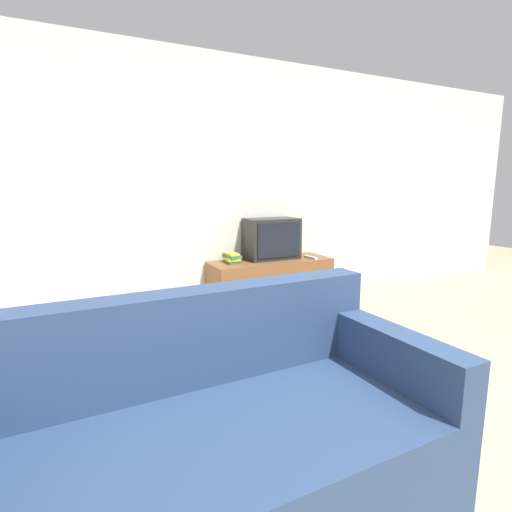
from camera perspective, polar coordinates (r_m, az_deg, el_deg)
ground_plane at (r=2.20m, az=30.04°, el=-28.01°), size 14.00×14.00×0.00m
wall_back at (r=4.20m, az=-5.36°, el=9.88°), size 9.00×0.06×2.60m
tv_stand at (r=4.28m, az=2.14°, el=-4.07°), size 1.32×0.46×0.53m
television at (r=4.27m, az=2.27°, el=2.50°), size 0.57×0.32×0.43m
couch at (r=1.69m, az=-6.88°, el=-26.76°), size 1.85×0.88×0.87m
book_stack at (r=4.07m, az=-3.49°, el=-0.27°), size 0.14×0.23×0.10m
remote_on_stand at (r=4.35m, az=7.80°, el=-0.20°), size 0.06×0.19×0.02m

